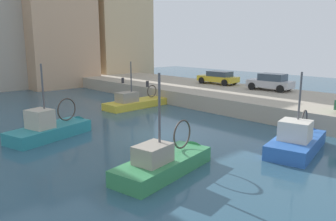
{
  "coord_description": "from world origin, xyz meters",
  "views": [
    {
      "loc": [
        -12.35,
        -14.17,
        5.36
      ],
      "look_at": [
        1.28,
        0.58,
        1.2
      ],
      "focal_mm": 35.56,
      "sensor_mm": 36.0,
      "label": 1
    }
  ],
  "objects": [
    {
      "name": "fishing_boat_teal",
      "position": [
        -4.58,
        3.9,
        0.15
      ],
      "size": [
        5.8,
        3.12,
        5.02
      ],
      "color": "teal",
      "rests_on": "ground"
    },
    {
      "name": "fishing_boat_blue",
      "position": [
        3.46,
        -6.79,
        0.15
      ],
      "size": [
        5.66,
        2.92,
        4.81
      ],
      "color": "#2D60B7",
      "rests_on": "ground"
    },
    {
      "name": "water_surface",
      "position": [
        0.0,
        0.0,
        0.0
      ],
      "size": [
        80.0,
        80.0,
        0.0
      ],
      "primitive_type": "plane",
      "color": "#2D5166",
      "rests_on": "ground"
    },
    {
      "name": "waterfront_building_west_mid",
      "position": [
        5.54,
        26.18,
        6.87
      ],
      "size": [
        8.33,
        9.23,
        13.69
      ],
      "color": "tan",
      "rests_on": "ground"
    },
    {
      "name": "fishing_boat_green",
      "position": [
        -3.27,
        -4.39,
        0.12
      ],
      "size": [
        5.87,
        2.69,
        4.97
      ],
      "color": "#388951",
      "rests_on": "ground"
    },
    {
      "name": "mooring_bollard_mid",
      "position": [
        7.35,
        10.0,
        1.48
      ],
      "size": [
        0.28,
        0.28,
        0.55
      ],
      "primitive_type": "cylinder",
      "color": "#2D2D33",
      "rests_on": "quay_wall"
    },
    {
      "name": "mooring_bollard_north",
      "position": [
        7.35,
        14.0,
        1.48
      ],
      "size": [
        0.28,
        0.28,
        0.55
      ],
      "primitive_type": "cylinder",
      "color": "#2D2D33",
      "rests_on": "quay_wall"
    },
    {
      "name": "fishing_boat_yellow",
      "position": [
        4.78,
        7.73,
        0.11
      ],
      "size": [
        6.82,
        2.21,
        4.66
      ],
      "color": "gold",
      "rests_on": "ground"
    },
    {
      "name": "waterfront_building_central",
      "position": [
        14.65,
        25.94,
        9.23
      ],
      "size": [
        8.21,
        7.62,
        18.42
      ],
      "color": "#D1B284",
      "rests_on": "ground"
    },
    {
      "name": "parked_car_yellow",
      "position": [
        13.88,
        6.79,
        1.87
      ],
      "size": [
        1.99,
        4.21,
        1.29
      ],
      "color": "gold",
      "rests_on": "quay_wall"
    },
    {
      "name": "parked_car_silver",
      "position": [
        13.81,
        0.92,
        1.94
      ],
      "size": [
        2.16,
        3.96,
        1.46
      ],
      "color": "#B7B7BC",
      "rests_on": "quay_wall"
    },
    {
      "name": "quay_wall",
      "position": [
        11.5,
        0.0,
        0.6
      ],
      "size": [
        9.0,
        56.0,
        1.2
      ],
      "primitive_type": "cube",
      "color": "#ADA08C",
      "rests_on": "ground"
    }
  ]
}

